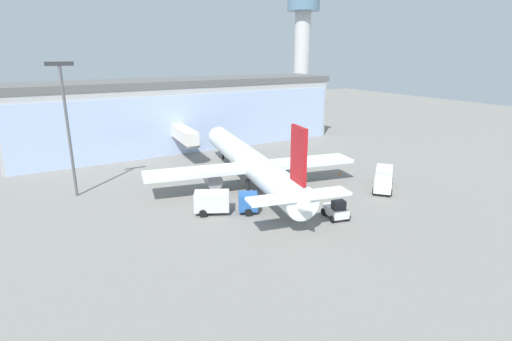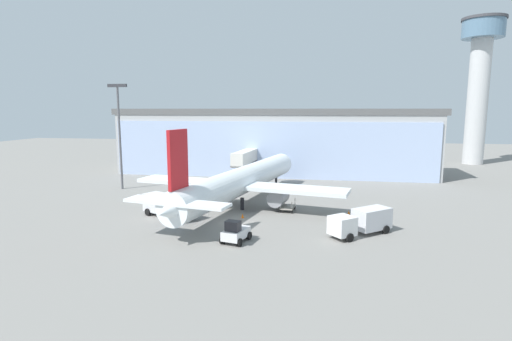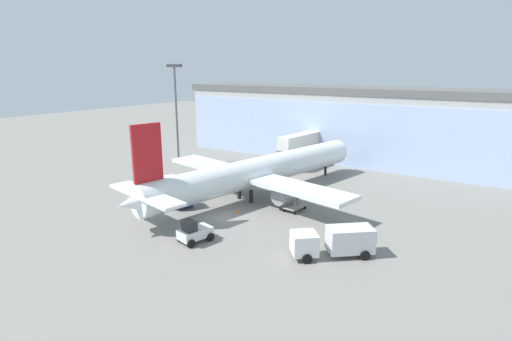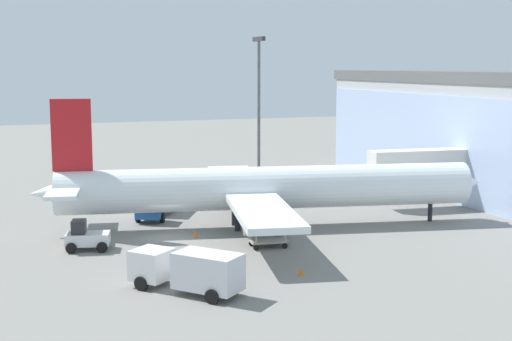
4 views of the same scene
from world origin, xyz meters
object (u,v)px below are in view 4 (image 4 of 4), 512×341
at_px(catering_truck, 158,200).
at_px(baggage_cart, 268,241).
at_px(pushback_tug, 86,237).
at_px(safety_cone_wingtip, 301,272).
at_px(airplane, 260,189).
at_px(fuel_truck, 189,269).
at_px(safety_cone_nose, 196,234).
at_px(jet_bridge, 434,163).
at_px(apron_light_mast, 259,96).

xyz_separation_m(catering_truck, baggage_cart, (14.30, 5.33, -0.97)).
distance_m(pushback_tug, safety_cone_wingtip, 17.10).
xyz_separation_m(baggage_cart, pushback_tug, (-4.01, -13.12, 0.47)).
distance_m(airplane, pushback_tug, 15.39).
height_order(catering_truck, fuel_truck, same).
height_order(airplane, catering_truck, airplane).
xyz_separation_m(pushback_tug, safety_cone_nose, (-1.11, 8.81, -0.70)).
relative_size(fuel_truck, baggage_cart, 2.37).
bearing_deg(jet_bridge, safety_cone_nose, -165.33).
xyz_separation_m(apron_light_mast, airplane, (21.75, -7.99, -6.86)).
bearing_deg(safety_cone_nose, airplane, 103.69).
xyz_separation_m(jet_bridge, airplane, (2.81, -19.26, -0.91)).
height_order(airplane, baggage_cart, airplane).
relative_size(baggage_cart, pushback_tug, 0.83).
xyz_separation_m(airplane, fuel_truck, (15.21, -10.35, -1.90)).
relative_size(fuel_truck, safety_cone_nose, 12.67).
distance_m(baggage_cart, safety_cone_nose, 6.69).
relative_size(jet_bridge, apron_light_mast, 0.78).
bearing_deg(jet_bridge, catering_truck, 174.60).
relative_size(airplane, catering_truck, 5.17).
bearing_deg(airplane, baggage_cart, -94.27).
bearing_deg(baggage_cart, airplane, 80.06).
height_order(catering_truck, pushback_tug, catering_truck).
xyz_separation_m(jet_bridge, apron_light_mast, (-18.94, -11.27, 5.95)).
distance_m(jet_bridge, fuel_truck, 34.77).
bearing_deg(baggage_cart, catering_truck, 116.15).
bearing_deg(jet_bridge, apron_light_mast, 125.80).
height_order(fuel_truck, safety_cone_nose, fuel_truck).
xyz_separation_m(jet_bridge, pushback_tug, (5.42, -34.23, -3.31)).
xyz_separation_m(safety_cone_nose, safety_cone_wingtip, (12.79, 3.65, 0.00)).
bearing_deg(safety_cone_nose, baggage_cart, 40.11).
bearing_deg(safety_cone_nose, safety_cone_wingtip, 15.94).
height_order(airplane, safety_cone_wingtip, airplane).
distance_m(safety_cone_nose, safety_cone_wingtip, 13.30).
xyz_separation_m(apron_light_mast, pushback_tug, (24.35, -22.97, -9.25)).
height_order(airplane, fuel_truck, airplane).
height_order(fuel_truck, pushback_tug, fuel_truck).
distance_m(airplane, fuel_truck, 18.50).
height_order(fuel_truck, safety_cone_wingtip, fuel_truck).
bearing_deg(fuel_truck, safety_cone_nose, -57.66).
distance_m(catering_truck, pushback_tug, 12.92).
relative_size(apron_light_mast, safety_cone_wingtip, 30.98).
height_order(safety_cone_nose, safety_cone_wingtip, same).
bearing_deg(safety_cone_nose, fuel_truck, -16.96).
bearing_deg(apron_light_mast, airplane, -20.18).
distance_m(jet_bridge, catering_truck, 27.04).
bearing_deg(safety_cone_wingtip, fuel_truck, -83.29).
bearing_deg(fuel_truck, catering_truck, -48.56).
height_order(apron_light_mast, safety_cone_nose, apron_light_mast).
bearing_deg(apron_light_mast, fuel_truck, -26.39).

